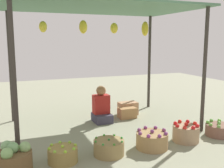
# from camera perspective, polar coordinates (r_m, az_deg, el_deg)

# --- Properties ---
(ground_plane) EXTENTS (14.00, 14.00, 0.00)m
(ground_plane) POSITION_cam_1_polar(r_m,az_deg,el_deg) (5.53, -2.17, -8.89)
(ground_plane) COLOR gray
(market_stall_structure) EXTENTS (3.64, 2.35, 2.37)m
(market_stall_structure) POSITION_cam_1_polar(r_m,az_deg,el_deg) (5.29, -2.29, 14.43)
(market_stall_structure) COLOR #38332D
(market_stall_structure) RESTS_ON ground
(vendor_person) EXTENTS (0.36, 0.44, 0.78)m
(vendor_person) POSITION_cam_1_polar(r_m,az_deg,el_deg) (5.72, -2.27, -5.17)
(vendor_person) COLOR #393647
(vendor_person) RESTS_ON ground
(basket_cabbages) EXTENTS (0.48, 0.48, 0.43)m
(basket_cabbages) POSITION_cam_1_polar(r_m,az_deg,el_deg) (3.83, -20.35, -15.10)
(basket_cabbages) COLOR brown
(basket_cabbages) RESTS_ON ground
(basket_limes) EXTENTS (0.43, 0.43, 0.26)m
(basket_limes) POSITION_cam_1_polar(r_m,az_deg,el_deg) (4.00, -10.52, -14.68)
(basket_limes) COLOR olive
(basket_limes) RESTS_ON ground
(basket_green_chilies) EXTENTS (0.47, 0.47, 0.26)m
(basket_green_chilies) POSITION_cam_1_polar(r_m,az_deg,el_deg) (4.16, -0.67, -13.47)
(basket_green_chilies) COLOR olive
(basket_green_chilies) RESTS_ON ground
(basket_purple_onions) EXTENTS (0.52, 0.52, 0.31)m
(basket_purple_onions) POSITION_cam_1_polar(r_m,az_deg,el_deg) (4.44, 8.58, -11.82)
(basket_purple_onions) COLOR #96764A
(basket_purple_onions) RESTS_ON ground
(basket_red_tomatoes) EXTENTS (0.45, 0.45, 0.34)m
(basket_red_tomatoes) POSITION_cam_1_polar(r_m,az_deg,el_deg) (4.85, 15.56, -10.07)
(basket_red_tomatoes) COLOR #9B7D5E
(basket_red_tomatoes) RESTS_ON ground
(basket_green_apples) EXTENTS (0.47, 0.47, 0.27)m
(basket_green_apples) POSITION_cam_1_polar(r_m,az_deg,el_deg) (5.32, 21.89, -9.06)
(basket_green_apples) COLOR brown
(basket_green_apples) RESTS_ON ground
(wooden_crate_near_vendor) EXTENTS (0.39, 0.24, 0.24)m
(wooden_crate_near_vendor) POSITION_cam_1_polar(r_m,az_deg,el_deg) (6.03, 3.25, -6.19)
(wooden_crate_near_vendor) COLOR #A7794A
(wooden_crate_near_vendor) RESTS_ON ground
(wooden_crate_stacked_rear) EXTENTS (0.43, 0.27, 0.30)m
(wooden_crate_stacked_rear) POSITION_cam_1_polar(r_m,az_deg,el_deg) (6.29, 3.42, -5.24)
(wooden_crate_stacked_rear) COLOR tan
(wooden_crate_stacked_rear) RESTS_ON ground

